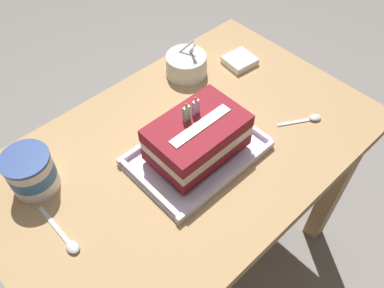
# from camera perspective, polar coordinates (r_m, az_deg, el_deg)

# --- Properties ---
(ground_plane) EXTENTS (8.00, 8.00, 0.00)m
(ground_plane) POSITION_cam_1_polar(r_m,az_deg,el_deg) (1.68, -0.55, -16.03)
(ground_plane) COLOR gray
(dining_table) EXTENTS (1.06, 0.66, 0.72)m
(dining_table) POSITION_cam_1_polar(r_m,az_deg,el_deg) (1.16, -0.77, -4.14)
(dining_table) COLOR tan
(dining_table) RESTS_ON ground_plane
(foil_tray) EXTENTS (0.34, 0.24, 0.02)m
(foil_tray) POSITION_cam_1_polar(r_m,az_deg,el_deg) (1.04, 0.85, -1.39)
(foil_tray) COLOR silver
(foil_tray) RESTS_ON dining_table
(birthday_cake) EXTENTS (0.24, 0.16, 0.16)m
(birthday_cake) POSITION_cam_1_polar(r_m,az_deg,el_deg) (0.99, 0.90, 1.10)
(birthday_cake) COLOR maroon
(birthday_cake) RESTS_ON foil_tray
(bowl_stack) EXTENTS (0.13, 0.13, 0.12)m
(bowl_stack) POSITION_cam_1_polar(r_m,az_deg,el_deg) (1.26, -0.84, 11.27)
(bowl_stack) COLOR silver
(bowl_stack) RESTS_ON dining_table
(ice_cream_tub) EXTENTS (0.12, 0.12, 0.11)m
(ice_cream_tub) POSITION_cam_1_polar(r_m,az_deg,el_deg) (1.02, -22.03, -3.75)
(ice_cream_tub) COLOR white
(ice_cream_tub) RESTS_ON dining_table
(serving_spoon_near_tray) EXTENTS (0.12, 0.08, 0.01)m
(serving_spoon_near_tray) POSITION_cam_1_polar(r_m,az_deg,el_deg) (1.17, 16.62, 3.51)
(serving_spoon_near_tray) COLOR silver
(serving_spoon_near_tray) RESTS_ON dining_table
(serving_spoon_by_bowls) EXTENTS (0.03, 0.16, 0.01)m
(serving_spoon_by_bowls) POSITION_cam_1_polar(r_m,az_deg,el_deg) (0.95, -17.27, -13.24)
(serving_spoon_by_bowls) COLOR silver
(serving_spoon_by_bowls) RESTS_ON dining_table
(napkin_pile) EXTENTS (0.10, 0.09, 0.02)m
(napkin_pile) POSITION_cam_1_polar(r_m,az_deg,el_deg) (1.31, 6.84, 11.74)
(napkin_pile) COLOR white
(napkin_pile) RESTS_ON dining_table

